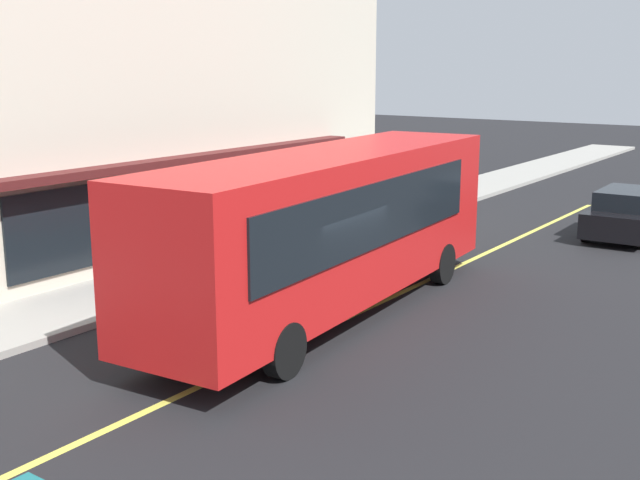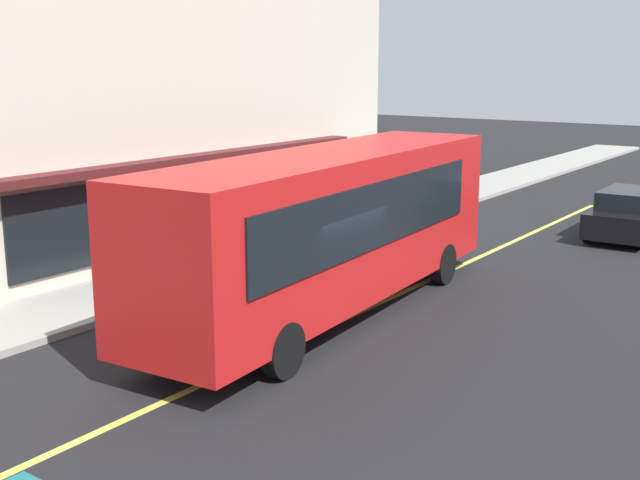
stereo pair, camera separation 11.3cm
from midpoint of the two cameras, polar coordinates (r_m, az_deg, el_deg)
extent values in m
plane|color=black|center=(16.25, -0.05, -6.57)|extent=(120.00, 120.00, 0.00)
cube|color=#9E9B93|center=(19.55, -12.50, -3.33)|extent=(80.00, 2.68, 0.15)
cube|color=#D8D14C|center=(16.24, -0.05, -6.56)|extent=(36.00, 0.16, 0.01)
cube|color=beige|center=(26.17, -18.27, 15.70)|extent=(19.38, 10.89, 14.07)
cube|color=#4C1919|center=(21.97, -8.58, 5.81)|extent=(13.57, 0.70, 0.20)
cube|color=black|center=(22.30, -8.88, 2.53)|extent=(11.63, 0.08, 2.00)
cube|color=red|center=(16.89, 0.95, 1.21)|extent=(11.15, 3.30, 3.00)
cube|color=black|center=(21.65, 8.29, 4.55)|extent=(0.27, 2.10, 1.80)
cube|color=black|center=(17.25, -3.19, 2.64)|extent=(8.78, 0.71, 1.32)
cube|color=black|center=(15.97, 4.35, 1.82)|extent=(8.78, 0.71, 1.32)
cube|color=#0CF259|center=(21.61, 8.44, 6.91)|extent=(0.22, 1.90, 0.36)
cube|color=#2D2D33|center=(22.02, 8.26, 0.43)|extent=(0.34, 2.41, 0.40)
cylinder|color=black|center=(20.76, 3.16, -0.91)|extent=(1.02, 0.37, 1.00)
cylinder|color=black|center=(19.83, 8.93, -1.69)|extent=(1.02, 0.37, 1.00)
cylinder|color=black|center=(15.15, -9.60, -6.19)|extent=(1.02, 0.37, 1.00)
cylinder|color=black|center=(13.85, -2.43, -7.84)|extent=(1.02, 0.37, 1.00)
cube|color=black|center=(26.57, 21.30, 1.43)|extent=(4.35, 1.92, 0.75)
cube|color=black|center=(26.32, 21.33, 2.77)|extent=(2.45, 1.58, 0.55)
cylinder|color=black|center=(28.16, 20.28, 1.53)|extent=(0.65, 0.24, 0.64)
cylinder|color=black|center=(25.46, 18.73, 0.54)|extent=(0.65, 0.24, 0.64)
camera|label=1|loc=(0.06, -89.81, 0.04)|focal=44.88mm
camera|label=2|loc=(0.06, 90.19, -0.04)|focal=44.88mm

